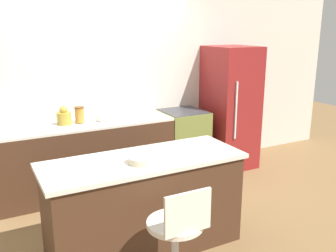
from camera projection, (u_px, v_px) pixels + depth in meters
ground_plane at (122, 195)px, 4.73m from camera, size 14.00×14.00×0.00m
wall_back at (101, 86)px, 4.95m from camera, size 8.00×0.06×2.60m
back_counter at (88, 157)px, 4.74m from camera, size 2.18×0.60×0.91m
kitchen_island at (144, 204)px, 3.50m from camera, size 1.85×0.70×0.90m
oven_range at (183, 142)px, 5.36m from camera, size 0.59×0.61×0.91m
refrigerator at (230, 108)px, 5.55m from camera, size 0.65×0.74×1.79m
stool_chair at (177, 243)px, 2.86m from camera, size 0.44×0.44×0.95m
kettle at (64, 117)px, 4.51m from camera, size 0.17×0.17×0.23m
mixing_bowl at (104, 117)px, 4.74m from camera, size 0.21×0.21×0.08m
canister_jar at (80, 115)px, 4.59m from camera, size 0.12×0.12×0.20m
fruit_bowl at (143, 160)px, 3.27m from camera, size 0.26×0.26×0.06m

